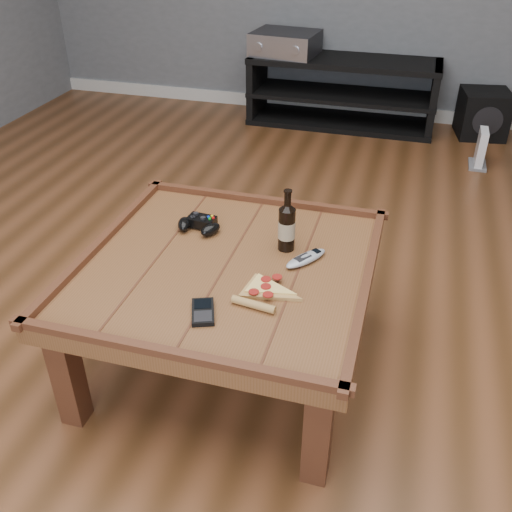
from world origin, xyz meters
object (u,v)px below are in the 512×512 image
(coffee_table, at_px, (227,278))
(pizza_slice, at_px, (264,291))
(game_controller, at_px, (199,224))
(smartphone, at_px, (203,312))
(subwoofer, at_px, (483,114))
(game_console, at_px, (480,150))
(media_console, at_px, (342,93))
(av_receiver, at_px, (285,43))
(beer_bottle, at_px, (287,226))
(remote_control, at_px, (306,258))

(coffee_table, xyz_separation_m, pizza_slice, (0.17, -0.13, 0.07))
(game_controller, distance_m, pizza_slice, 0.48)
(game_controller, distance_m, smartphone, 0.52)
(coffee_table, relative_size, smartphone, 7.25)
(subwoofer, height_order, game_console, subwoofer)
(smartphone, relative_size, game_console, 0.58)
(pizza_slice, bearing_deg, game_console, 78.67)
(pizza_slice, bearing_deg, smartphone, -126.79)
(coffee_table, distance_m, media_console, 2.75)
(pizza_slice, relative_size, av_receiver, 0.55)
(game_controller, bearing_deg, subwoofer, 70.25)
(game_controller, height_order, subwoofer, game_controller)
(beer_bottle, xyz_separation_m, game_console, (0.83, 2.05, -0.43))
(game_controller, bearing_deg, game_console, 64.77)
(coffee_table, distance_m, smartphone, 0.29)
(av_receiver, height_order, game_console, av_receiver)
(beer_bottle, bearing_deg, pizza_slice, -90.95)
(av_receiver, bearing_deg, coffee_table, -74.50)
(game_console, bearing_deg, smartphone, -111.23)
(game_controller, bearing_deg, pizza_slice, -38.02)
(media_console, height_order, av_receiver, av_receiver)
(coffee_table, relative_size, pizza_slice, 3.68)
(smartphone, bearing_deg, media_console, 69.36)
(subwoofer, relative_size, game_console, 1.53)
(game_controller, distance_m, remote_control, 0.45)
(game_controller, height_order, av_receiver, av_receiver)
(beer_bottle, height_order, pizza_slice, beer_bottle)
(game_controller, xyz_separation_m, av_receiver, (-0.28, 2.55, 0.11))
(media_console, bearing_deg, av_receiver, -179.24)
(beer_bottle, relative_size, av_receiver, 0.47)
(smartphone, bearing_deg, coffee_table, 72.73)
(beer_bottle, bearing_deg, game_controller, 173.54)
(remote_control, bearing_deg, game_console, 105.47)
(av_receiver, distance_m, subwoofer, 1.54)
(beer_bottle, bearing_deg, remote_control, -36.57)
(smartphone, height_order, game_console, smartphone)
(media_console, height_order, beer_bottle, beer_bottle)
(coffee_table, height_order, game_console, coffee_table)
(av_receiver, bearing_deg, media_console, 6.94)
(beer_bottle, relative_size, remote_control, 1.31)
(coffee_table, distance_m, av_receiver, 2.79)
(pizza_slice, bearing_deg, subwoofer, 81.88)
(media_console, bearing_deg, game_console, -28.41)
(coffee_table, height_order, beer_bottle, beer_bottle)
(coffee_table, distance_m, pizza_slice, 0.22)
(media_console, xyz_separation_m, game_controller, (-0.18, -2.55, 0.23))
(remote_control, distance_m, av_receiver, 2.75)
(coffee_table, height_order, media_console, media_console)
(coffee_table, xyz_separation_m, game_console, (1.00, 2.21, -0.28))
(smartphone, bearing_deg, pizza_slice, 23.94)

